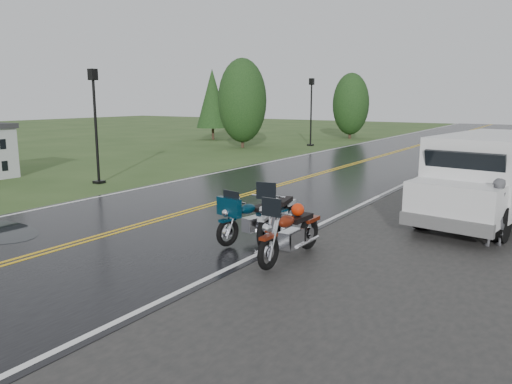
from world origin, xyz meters
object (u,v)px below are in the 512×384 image
at_px(motorcycle_silver, 264,220).
at_px(motorcycle_teal, 227,222).
at_px(lamp_post_near_left, 96,127).
at_px(person_at_van, 495,214).
at_px(van_white, 424,183).
at_px(lamp_post_far_left, 311,112).
at_px(motorcycle_red, 268,239).

bearing_deg(motorcycle_silver, motorcycle_teal, -174.70).
bearing_deg(lamp_post_near_left, person_at_van, -3.81).
relative_size(motorcycle_teal, lamp_post_near_left, 0.48).
relative_size(van_white, person_at_van, 3.96).
xyz_separation_m(motorcycle_teal, lamp_post_far_left, (-9.19, 22.19, 1.67)).
xyz_separation_m(lamp_post_near_left, lamp_post_far_left, (-0.12, 18.04, 0.13)).
height_order(lamp_post_near_left, lamp_post_far_left, lamp_post_far_left).
bearing_deg(lamp_post_far_left, motorcycle_red, -65.05).
distance_m(van_white, lamp_post_near_left, 12.18).
height_order(motorcycle_red, lamp_post_far_left, lamp_post_far_left).
relative_size(motorcycle_silver, lamp_post_near_left, 0.55).
height_order(van_white, lamp_post_near_left, lamp_post_near_left).
relative_size(motorcycle_teal, van_white, 0.35).
bearing_deg(motorcycle_red, motorcycle_teal, 152.15).
xyz_separation_m(motorcycle_silver, lamp_post_far_left, (-9.96, 21.94, 1.58)).
height_order(person_at_van, lamp_post_far_left, lamp_post_far_left).
bearing_deg(motorcycle_teal, motorcycle_silver, 29.65).
bearing_deg(lamp_post_near_left, motorcycle_red, -25.11).
bearing_deg(person_at_van, lamp_post_far_left, -98.62).
height_order(motorcycle_silver, van_white, van_white).
distance_m(motorcycle_silver, lamp_post_far_left, 24.15).
relative_size(motorcycle_red, motorcycle_silver, 0.95).
bearing_deg(lamp_post_near_left, motorcycle_silver, -21.64).
relative_size(motorcycle_teal, person_at_van, 1.37).
distance_m(person_at_van, lamp_post_near_left, 13.92).
bearing_deg(person_at_van, van_white, -65.51).
bearing_deg(person_at_van, motorcycle_teal, -10.76).
xyz_separation_m(motorcycle_silver, lamp_post_near_left, (-9.83, 3.90, 1.45)).
bearing_deg(motorcycle_teal, lamp_post_far_left, 124.18).
bearing_deg(lamp_post_far_left, lamp_post_near_left, -89.61).
height_order(motorcycle_teal, lamp_post_far_left, lamp_post_far_left).
height_order(motorcycle_teal, van_white, van_white).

